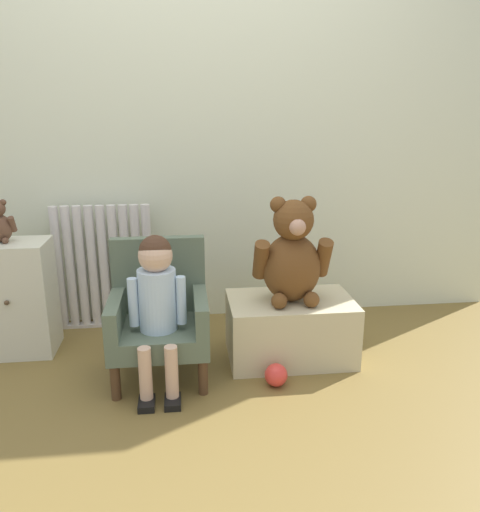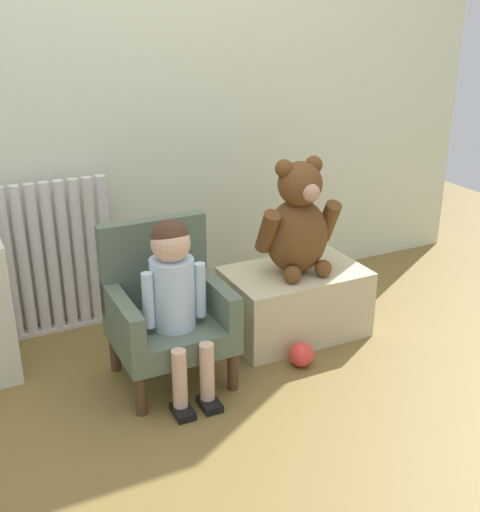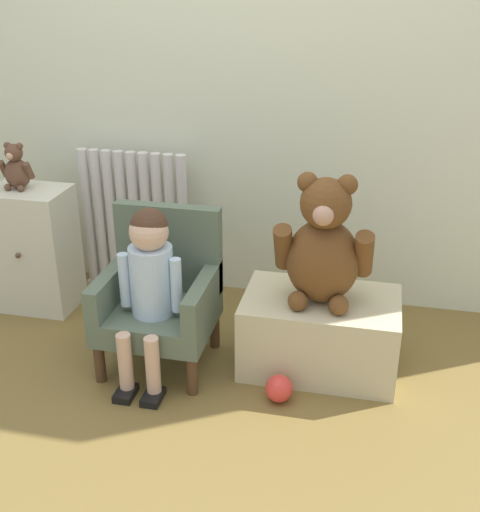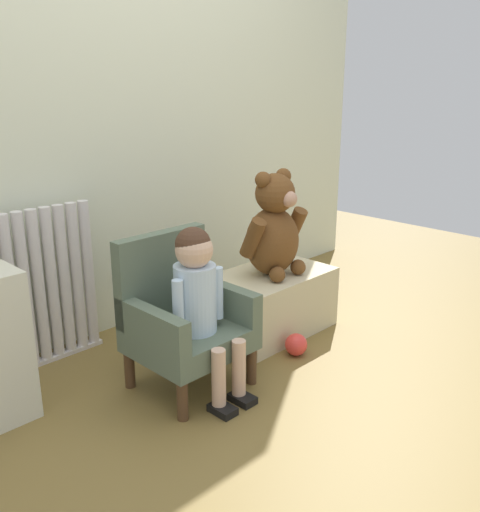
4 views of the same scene
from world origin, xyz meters
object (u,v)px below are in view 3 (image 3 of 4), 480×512
low_bench (320,332)px  small_teddy_bear (16,169)px  radiator (135,223)px  small_dresser (35,249)px  child_figure (149,272)px  toy_ball (279,389)px  large_teddy_bear (323,247)px  child_armchair (161,294)px

low_bench → small_teddy_bear: small_teddy_bear is taller
radiator → small_dresser: 0.49m
small_dresser → small_teddy_bear: (-0.04, 0.01, 0.39)m
child_figure → low_bench: size_ratio=1.13×
child_figure → low_bench: 0.73m
child_figure → toy_ball: size_ratio=6.63×
child_figure → large_teddy_bear: bearing=15.1°
small_dresser → large_teddy_bear: size_ratio=1.14×
toy_ball → large_teddy_bear: bearing=65.4°
low_bench → small_teddy_bear: size_ratio=2.91×
low_bench → small_dresser: bearing=170.4°
low_bench → small_teddy_bear: 1.53m
small_dresser → small_teddy_bear: bearing=167.7°
child_armchair → small_dresser: bearing=157.0°
low_bench → large_teddy_bear: size_ratio=1.20×
large_teddy_bear → toy_ball: (-0.12, -0.25, -0.49)m
small_dresser → large_teddy_bear: 1.42m
small_teddy_bear → toy_ball: small_teddy_bear is taller
small_dresser → child_armchair: bearing=-23.0°
small_teddy_bear → child_armchair: bearing=-22.5°
child_figure → small_teddy_bear: (-0.77, 0.43, 0.23)m
child_armchair → large_teddy_bear: size_ratio=1.23×
low_bench → large_teddy_bear: large_teddy_bear is taller
small_dresser → low_bench: 1.40m
child_armchair → low_bench: size_ratio=1.03×
small_dresser → large_teddy_bear: bearing=-10.2°
small_dresser → toy_ball: (1.26, -0.50, -0.24)m
radiator → small_teddy_bear: size_ratio=3.36×
small_dresser → large_teddy_bear: large_teddy_bear is taller
radiator → large_teddy_bear: size_ratio=1.38×
radiator → low_bench: radiator is taller
child_armchair → small_teddy_bear: size_ratio=3.00×
radiator → child_armchair: size_ratio=1.12×
large_teddy_bear → small_teddy_bear: large_teddy_bear is taller
radiator → large_teddy_bear: large_teddy_bear is taller
small_teddy_bear → low_bench: bearing=-9.7°
child_armchair → child_figure: bearing=-90.0°
toy_ball → child_figure: bearing=171.1°
child_figure → child_armchair: bearing=90.0°
child_figure → large_teddy_bear: 0.67m
small_dresser → radiator: bearing=34.0°
low_bench → child_figure: bearing=-163.8°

